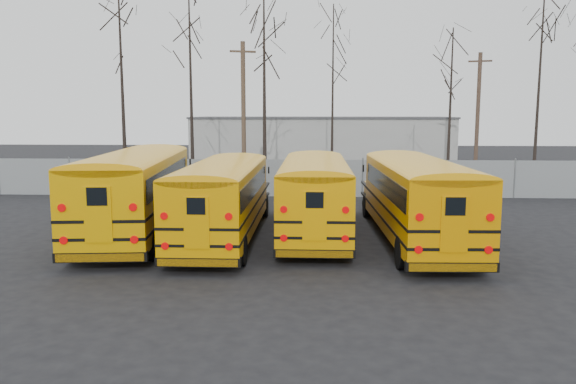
# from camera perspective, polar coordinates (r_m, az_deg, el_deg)

# --- Properties ---
(ground) EXTENTS (120.00, 120.00, 0.00)m
(ground) POSITION_cam_1_polar(r_m,az_deg,el_deg) (18.58, -1.79, -5.93)
(ground) COLOR black
(ground) RESTS_ON ground
(fence) EXTENTS (40.00, 0.04, 2.00)m
(fence) POSITION_cam_1_polar(r_m,az_deg,el_deg) (30.21, -0.01, 1.43)
(fence) COLOR gray
(fence) RESTS_ON ground
(distant_building) EXTENTS (22.00, 8.00, 4.00)m
(distant_building) POSITION_cam_1_polar(r_m,az_deg,el_deg) (50.03, 3.39, 5.20)
(distant_building) COLOR #A6A7A2
(distant_building) RESTS_ON ground
(bus_a) EXTENTS (3.70, 11.51, 3.17)m
(bus_a) POSITION_cam_1_polar(r_m,az_deg,el_deg) (21.23, -15.11, 0.65)
(bus_a) COLOR black
(bus_a) RESTS_ON ground
(bus_b) EXTENTS (2.38, 10.29, 2.88)m
(bus_b) POSITION_cam_1_polar(r_m,az_deg,el_deg) (19.82, -6.59, -0.14)
(bus_b) COLOR black
(bus_b) RESTS_ON ground
(bus_c) EXTENTS (2.40, 10.38, 2.90)m
(bus_c) POSITION_cam_1_polar(r_m,az_deg,el_deg) (20.69, 2.71, 0.30)
(bus_c) COLOR black
(bus_c) RESTS_ON ground
(bus_d) EXTENTS (2.81, 10.78, 3.00)m
(bus_d) POSITION_cam_1_polar(r_m,az_deg,el_deg) (19.84, 12.90, -0.07)
(bus_d) COLOR black
(bus_d) RESTS_ON ground
(utility_pole_left) EXTENTS (1.48, 0.60, 8.56)m
(utility_pole_left) POSITION_cam_1_polar(r_m,az_deg,el_deg) (33.25, -4.54, 7.88)
(utility_pole_left) COLOR #4D3B2C
(utility_pole_left) RESTS_ON ground
(utility_pole_right) EXTENTS (1.46, 0.53, 8.37)m
(utility_pole_right) POSITION_cam_1_polar(r_m,az_deg,el_deg) (39.35, 18.71, 7.37)
(utility_pole_right) COLOR #483529
(utility_pole_right) RESTS_ON ground
(tree_0) EXTENTS (0.26, 0.26, 11.50)m
(tree_0) POSITION_cam_1_polar(r_m,az_deg,el_deg) (35.11, -16.48, 9.80)
(tree_0) COLOR black
(tree_0) RESTS_ON ground
(tree_1) EXTENTS (0.26, 0.26, 11.58)m
(tree_1) POSITION_cam_1_polar(r_m,az_deg,el_deg) (35.92, -9.82, 10.02)
(tree_1) COLOR black
(tree_1) RESTS_ON ground
(tree_2) EXTENTS (0.26, 0.26, 11.07)m
(tree_2) POSITION_cam_1_polar(r_m,az_deg,el_deg) (33.30, -2.41, 9.86)
(tree_2) COLOR black
(tree_2) RESTS_ON ground
(tree_3) EXTENTS (0.26, 0.26, 11.12)m
(tree_3) POSITION_cam_1_polar(r_m,az_deg,el_deg) (35.81, 4.55, 9.75)
(tree_3) COLOR black
(tree_3) RESTS_ON ground
(tree_4) EXTENTS (0.26, 0.26, 9.48)m
(tree_4) POSITION_cam_1_polar(r_m,az_deg,el_deg) (35.52, 16.14, 8.15)
(tree_4) COLOR black
(tree_4) RESTS_ON ground
(tree_5) EXTENTS (0.26, 0.26, 11.21)m
(tree_5) POSITION_cam_1_polar(r_m,az_deg,el_deg) (33.89, 24.11, 9.26)
(tree_5) COLOR black
(tree_5) RESTS_ON ground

